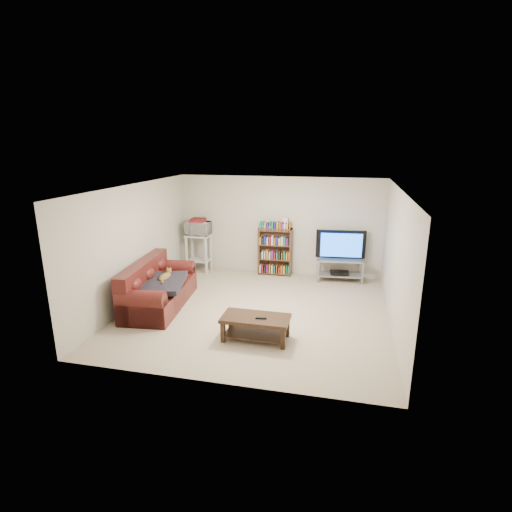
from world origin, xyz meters
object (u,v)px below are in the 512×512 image
(tv_stand, at_px, (340,266))
(coffee_table, at_px, (256,324))
(bookshelf, at_px, (275,251))
(sofa, at_px, (156,290))

(tv_stand, bearing_deg, coffee_table, -116.01)
(tv_stand, height_order, bookshelf, bookshelf)
(sofa, relative_size, bookshelf, 1.87)
(sofa, bearing_deg, coffee_table, -29.02)
(coffee_table, relative_size, bookshelf, 0.95)
(sofa, relative_size, tv_stand, 1.99)
(sofa, xyz_separation_m, coffee_table, (2.27, -0.96, -0.04))
(sofa, height_order, bookshelf, bookshelf)
(coffee_table, height_order, tv_stand, tv_stand)
(bookshelf, bearing_deg, coffee_table, -86.69)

